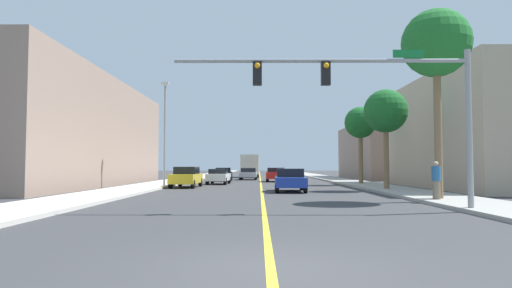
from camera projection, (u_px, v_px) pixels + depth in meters
The scene contains 20 objects.
ground at pixel (260, 180), 48.62m from camera, with size 192.00×192.00×0.00m, color #38383A.
sidewalk_left at pixel (186, 179), 48.68m from camera, with size 3.41×168.00×0.15m, color beige.
sidewalk_right at pixel (335, 179), 48.57m from camera, with size 3.41×168.00×0.15m, color #9E9B93.
lane_marking_center at pixel (260, 180), 48.62m from camera, with size 0.16×144.00×0.01m, color yellow.
building_left_near at pixel (45, 133), 34.91m from camera, with size 12.12×27.70×8.60m, color gray.
building_right_near at pixel (507, 133), 31.37m from camera, with size 12.81×17.95×8.02m, color tan.
building_right_far at pixel (415, 152), 54.13m from camera, with size 15.88×18.17×6.77m, color gray.
traffic_signal_mast at pixel (372, 89), 15.12m from camera, with size 10.45×0.36×5.55m.
street_lamp at pixel (165, 128), 32.44m from camera, with size 0.56×0.28×7.81m.
palm_near at pixel (436, 45), 19.57m from camera, with size 3.09×3.09×8.59m.
palm_mid at pixel (386, 112), 27.67m from camera, with size 2.80×2.80×6.38m.
palm_far at pixel (360, 124), 35.88m from camera, with size 2.63×2.63×6.39m.
car_black at pixel (224, 174), 45.31m from camera, with size 1.83×4.44×1.40m.
car_red at pixel (276, 174), 43.39m from camera, with size 2.09×4.08×1.41m.
car_white at pixel (219, 176), 37.42m from camera, with size 1.88×4.02×1.32m.
car_blue at pixel (290, 180), 26.68m from camera, with size 1.96×4.30×1.43m.
car_silver at pixel (249, 174), 49.60m from camera, with size 2.00×4.49×1.35m.
car_yellow at pixel (186, 177), 31.88m from camera, with size 1.89×4.48×1.53m.
delivery_truck at pixel (250, 166), 59.64m from camera, with size 2.45×7.52×3.08m.
pedestrian at pixel (436, 180), 18.67m from camera, with size 0.38×0.38×1.65m.
Camera 1 is at (-0.18, -6.77, 1.60)m, focal length 30.16 mm.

